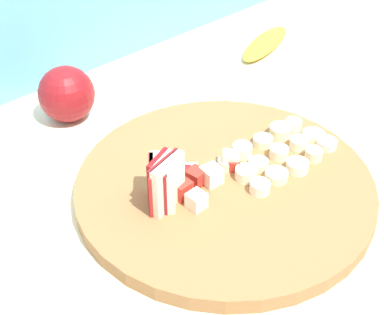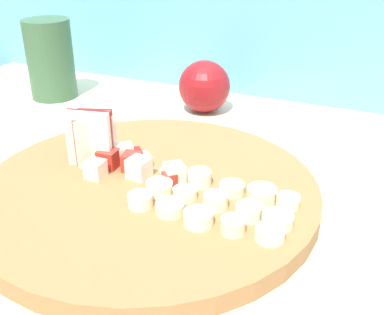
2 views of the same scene
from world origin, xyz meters
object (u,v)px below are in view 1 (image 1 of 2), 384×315
banana_slice_rows (279,153)px  banana_peel (265,43)px  apple_wedge_fan (162,183)px  whole_apple (67,94)px  apple_dice_pile (199,178)px  cutting_board (224,186)px

banana_slice_rows → banana_peel: bearing=44.1°
apple_wedge_fan → whole_apple: size_ratio=0.79×
banana_slice_rows → apple_dice_pile: bearing=165.1°
banana_peel → whole_apple: 0.39m
cutting_board → apple_dice_pile: 0.04m
apple_dice_pile → banana_peel: apple_dice_pile is taller
apple_wedge_fan → apple_dice_pile: size_ratio=0.60×
whole_apple → banana_peel: bearing=-6.2°
banana_slice_rows → whole_apple: size_ratio=1.95×
cutting_board → apple_wedge_fan: 0.09m
cutting_board → banana_slice_rows: size_ratio=2.30×
apple_wedge_fan → whole_apple: bearing=82.7°
banana_slice_rows → apple_wedge_fan: bearing=168.4°
cutting_board → apple_wedge_fan: size_ratio=5.64×
cutting_board → apple_wedge_fan: (-0.08, 0.02, 0.04)m
apple_dice_pile → whole_apple: (-0.02, 0.25, 0.01)m
cutting_board → apple_dice_pile: apple_dice_pile is taller
apple_wedge_fan → banana_slice_rows: (0.16, -0.03, -0.02)m
apple_wedge_fan → whole_apple: 0.25m
banana_slice_rows → whole_apple: bearing=114.9°
apple_dice_pile → apple_wedge_fan: bearing=175.5°
cutting_board → apple_dice_pile: (-0.03, 0.02, 0.02)m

